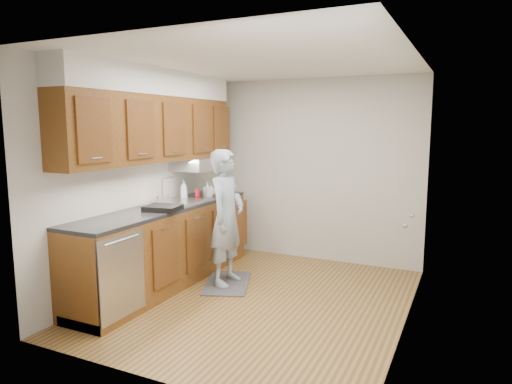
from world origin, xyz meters
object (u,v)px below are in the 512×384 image
soap_bottle_a (184,189)px  soap_bottle_b (208,189)px  steel_can (205,193)px  person (227,208)px  dish_rack (163,208)px  soap_bottle_c (211,190)px  soda_can (197,194)px

soap_bottle_a → soap_bottle_b: 0.32m
soap_bottle_b → steel_can: soap_bottle_b is taller
person → dish_rack: person is taller
person → dish_rack: bearing=135.9°
soap_bottle_a → steel_can: soap_bottle_a is taller
steel_can → soap_bottle_b: bearing=80.0°
soap_bottle_c → person: bearing=-46.7°
soap_bottle_a → soap_bottle_c: (0.20, 0.34, -0.04)m
soap_bottle_c → soap_bottle_a: bearing=-120.0°
soap_bottle_c → soda_can: 0.27m
steel_can → dish_rack: bearing=-85.8°
soap_bottle_a → person: bearing=-18.8°
steel_can → person: bearing=-37.7°
soap_bottle_b → dish_rack: size_ratio=0.54×
dish_rack → soda_can: bearing=86.7°
soda_can → steel_can: 0.11m
person → soap_bottle_b: size_ratio=9.12×
soda_can → soap_bottle_b: bearing=71.6°
person → soap_bottle_b: person is taller
soap_bottle_c → dish_rack: size_ratio=0.41×
soap_bottle_b → steel_can: (-0.01, -0.06, -0.05)m
soap_bottle_a → soap_bottle_c: bearing=60.0°
soap_bottle_b → soap_bottle_c: 0.11m
soap_bottle_a → soap_bottle_c: 0.40m
soap_bottle_c → steel_can: 0.17m
soap_bottle_b → soap_bottle_c: soap_bottle_b is taller
steel_can → dish_rack: size_ratio=0.29×
person → soap_bottle_c: 0.84m
person → steel_can: bearing=50.4°
soap_bottle_c → soda_can: size_ratio=1.27×
person → steel_can: (-0.57, 0.44, 0.08)m
soap_bottle_b → soap_bottle_a: bearing=-131.5°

